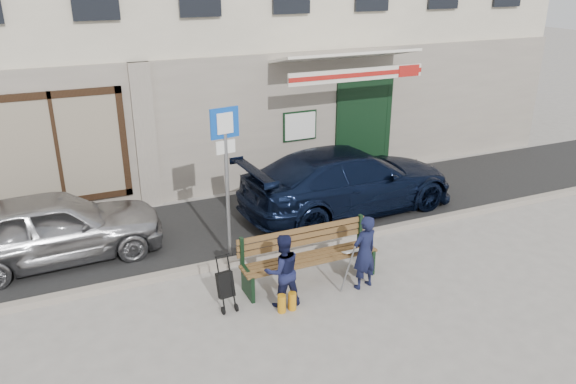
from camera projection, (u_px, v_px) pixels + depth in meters
ground at (297, 298)px, 9.15m from camera, size 80.00×80.00×0.00m
asphalt_lane at (236, 224)px, 11.78m from camera, size 60.00×3.20×0.01m
curb at (264, 255)px, 10.41m from camera, size 60.00×0.18×0.12m
car_silver at (54, 227)px, 10.14m from camera, size 3.89×1.67×1.31m
car_navy at (349, 180)px, 12.22m from camera, size 5.03×2.32×1.42m
parking_sign at (226, 160)px, 9.69m from camera, size 0.53×0.12×2.85m
bench at (307, 258)px, 9.48m from camera, size 2.40×1.17×0.98m
man at (364, 252)px, 9.26m from camera, size 0.53×0.40×1.30m
woman at (282, 271)px, 8.78m from camera, size 0.60×0.47×1.22m
stroller at (226, 286)px, 8.78m from camera, size 0.27×0.38×0.88m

